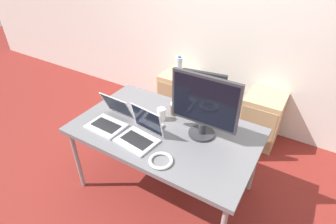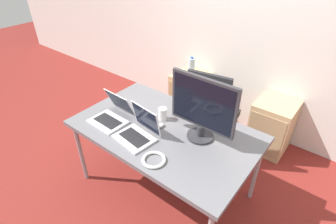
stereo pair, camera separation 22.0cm
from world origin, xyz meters
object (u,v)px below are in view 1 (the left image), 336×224
object	(u,v)px
cabinet_left	(178,94)
water_bottle	(179,66)
laptop_right	(140,134)
mouse	(161,126)
monitor	(204,106)
cable_coil	(161,161)
laptop_left	(110,119)
coffee_cup_white	(161,114)
office_chair	(204,119)
coffee_cup_brown	(175,109)
cabinet_right	(261,119)

from	to	relation	value
cabinet_left	water_bottle	xyz separation A→B (m)	(0.00, 0.00, 0.42)
laptop_right	mouse	size ratio (longest dim) A/B	4.89
monitor	cable_coil	world-z (taller)	monitor
laptop_left	cable_coil	distance (m)	0.66
mouse	coffee_cup_white	size ratio (longest dim) A/B	0.60
cabinet_left	monitor	world-z (taller)	monitor
water_bottle	monitor	xyz separation A→B (m)	(0.85, -1.14, 0.29)
cabinet_left	laptop_right	xyz separation A→B (m)	(0.45, -1.45, 0.48)
water_bottle	mouse	xyz separation A→B (m)	(0.51, -1.24, 0.02)
office_chair	coffee_cup_white	world-z (taller)	office_chair
monitor	cabinet_left	bearing A→B (deg)	126.86
office_chair	laptop_right	bearing A→B (deg)	-98.88
cabinet_left	cable_coil	world-z (taller)	cable_coil
laptop_left	laptop_right	distance (m)	0.35
mouse	cable_coil	bearing A→B (deg)	-57.47
coffee_cup_white	cable_coil	xyz separation A→B (m)	(0.28, -0.45, -0.05)
laptop_right	cabinet_left	bearing A→B (deg)	107.25
coffee_cup_brown	laptop_left	bearing A→B (deg)	-133.19
office_chair	laptop_left	bearing A→B (deg)	-117.92
cabinet_right	laptop_left	xyz separation A→B (m)	(-1.04, -1.42, 0.48)
office_chair	laptop_right	size ratio (longest dim) A/B	3.13
cabinet_right	mouse	world-z (taller)	mouse
coffee_cup_brown	office_chair	bearing A→B (deg)	79.57
cabinet_left	water_bottle	world-z (taller)	water_bottle
monitor	coffee_cup_white	size ratio (longest dim) A/B	4.86
office_chair	coffee_cup_brown	world-z (taller)	office_chair
mouse	coffee_cup_white	distance (m)	0.13
cabinet_left	laptop_right	distance (m)	1.59
coffee_cup_white	coffee_cup_brown	distance (m)	0.16
cable_coil	cabinet_right	bearing A→B (deg)	75.85
coffee_cup_white	cabinet_left	bearing A→B (deg)	111.71
laptop_right	monitor	size ratio (longest dim) A/B	0.61
water_bottle	laptop_right	size ratio (longest dim) A/B	0.71
laptop_right	monitor	bearing A→B (deg)	37.87
monitor	cable_coil	distance (m)	0.54
mouse	coffee_cup_white	bearing A→B (deg)	120.43
mouse	coffee_cup_brown	distance (m)	0.25
monitor	coffee_cup_white	distance (m)	0.46
mouse	coffee_cup_brown	world-z (taller)	coffee_cup_brown
mouse	cable_coil	xyz separation A→B (m)	(0.22, -0.35, -0.00)
cable_coil	office_chair	bearing A→B (deg)	96.78
monitor	mouse	xyz separation A→B (m)	(-0.34, -0.10, -0.27)
laptop_left	laptop_right	bearing A→B (deg)	-4.79
water_bottle	mouse	size ratio (longest dim) A/B	3.49
monitor	coffee_cup_white	bearing A→B (deg)	179.32
office_chair	coffee_cup_white	size ratio (longest dim) A/B	9.22
cabinet_right	laptop_left	bearing A→B (deg)	-126.06
laptop_right	cable_coil	distance (m)	0.32
cabinet_left	office_chair	bearing A→B (deg)	-38.15
monitor	coffee_cup_brown	distance (m)	0.44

